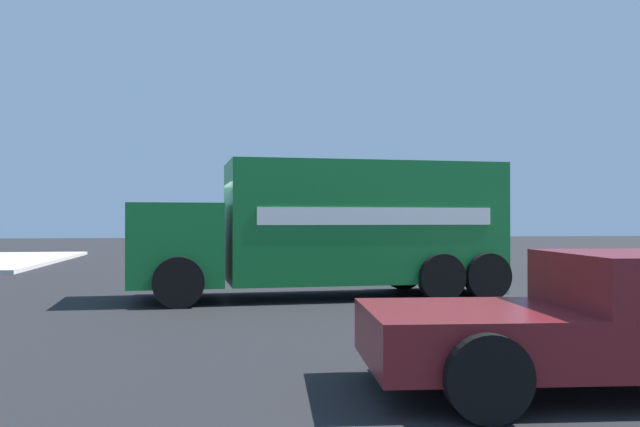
# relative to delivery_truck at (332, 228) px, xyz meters

# --- Properties ---
(ground_plane) EXTENTS (100.00, 100.00, 0.00)m
(ground_plane) POSITION_rel_delivery_truck_xyz_m (-0.37, -1.62, -1.54)
(ground_plane) COLOR black
(delivery_truck) EXTENTS (3.20, 8.15, 2.96)m
(delivery_truck) POSITION_rel_delivery_truck_xyz_m (0.00, 0.00, 0.00)
(delivery_truck) COLOR #146B2D
(delivery_truck) RESTS_ON ground
(pickup_maroon) EXTENTS (2.59, 5.34, 1.38)m
(pickup_maroon) POSITION_rel_delivery_truck_xyz_m (8.49, 1.55, -0.81)
(pickup_maroon) COLOR maroon
(pickup_maroon) RESTS_ON ground
(sedan_navy) EXTENTS (2.27, 4.41, 1.31)m
(sedan_navy) POSITION_rel_delivery_truck_xyz_m (-12.94, 3.60, -0.91)
(sedan_navy) COLOR navy
(sedan_navy) RESTS_ON ground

